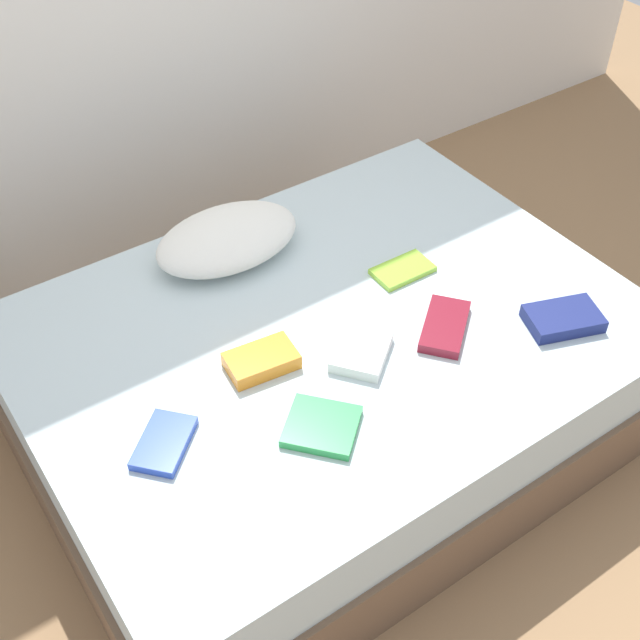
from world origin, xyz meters
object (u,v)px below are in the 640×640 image
object	(u,v)px
bed	(328,377)
textbook_white	(362,351)
textbook_navy	(563,319)
textbook_green	(322,426)
textbook_blue	(164,443)
textbook_orange	(261,361)
textbook_maroon	(445,326)
pillow	(227,238)
textbook_lime	(403,270)

from	to	relation	value
bed	textbook_white	world-z (taller)	textbook_white
textbook_navy	textbook_green	xyz separation A→B (m)	(-0.89, 0.08, -0.01)
textbook_blue	bed	bearing A→B (deg)	-29.65
textbook_blue	textbook_navy	xyz separation A→B (m)	(1.29, -0.28, 0.01)
textbook_blue	textbook_orange	distance (m)	0.40
textbook_green	textbook_maroon	world-z (taller)	textbook_maroon
textbook_white	textbook_orange	world-z (taller)	textbook_orange
pillow	textbook_navy	xyz separation A→B (m)	(0.71, -0.93, -0.05)
textbook_navy	textbook_orange	bearing A→B (deg)	176.65
bed	textbook_white	distance (m)	0.32
textbook_white	textbook_lime	size ratio (longest dim) A/B	0.95
bed	textbook_orange	world-z (taller)	textbook_orange
pillow	textbook_white	world-z (taller)	pillow
textbook_maroon	textbook_orange	xyz separation A→B (m)	(-0.57, 0.20, 0.01)
textbook_green	textbook_lime	distance (m)	0.76
textbook_white	textbook_maroon	size ratio (longest dim) A/B	0.80
textbook_orange	textbook_green	bearing A→B (deg)	-81.21
textbook_green	textbook_white	world-z (taller)	textbook_white
textbook_navy	textbook_maroon	xyz separation A→B (m)	(-0.33, 0.19, -0.01)
textbook_navy	textbook_lime	xyz separation A→B (m)	(-0.26, 0.50, -0.01)
pillow	textbook_green	world-z (taller)	pillow
textbook_orange	textbook_blue	bearing A→B (deg)	-157.49
pillow	textbook_orange	size ratio (longest dim) A/B	2.48
textbook_navy	textbook_lime	bearing A→B (deg)	137.89
textbook_green	textbook_blue	bearing A→B (deg)	-158.03
pillow	textbook_lime	distance (m)	0.63
pillow	textbook_blue	xyz separation A→B (m)	(-0.58, -0.65, -0.06)
pillow	textbook_lime	world-z (taller)	pillow
textbook_blue	textbook_navy	distance (m)	1.32
bed	textbook_navy	xyz separation A→B (m)	(0.63, -0.43, 0.28)
bed	pillow	distance (m)	0.60
bed	pillow	world-z (taller)	pillow
textbook_navy	textbook_maroon	size ratio (longest dim) A/B	0.95
textbook_blue	textbook_lime	distance (m)	1.05
bed	textbook_maroon	distance (m)	0.46
textbook_white	textbook_green	bearing A→B (deg)	174.69
textbook_white	textbook_lime	distance (m)	0.44
pillow	textbook_lime	size ratio (longest dim) A/B	2.54
textbook_blue	textbook_white	distance (m)	0.67
pillow	textbook_white	size ratio (longest dim) A/B	2.66
textbook_green	textbook_lime	xyz separation A→B (m)	(0.63, 0.42, -0.00)
textbook_blue	textbook_lime	bearing A→B (deg)	-30.20
textbook_maroon	textbook_orange	distance (m)	0.60
textbook_orange	textbook_lime	xyz separation A→B (m)	(0.64, 0.11, -0.02)
pillow	textbook_orange	bearing A→B (deg)	-109.76
textbook_lime	textbook_maroon	bearing A→B (deg)	-102.12
textbook_orange	textbook_maroon	bearing A→B (deg)	-12.20
bed	textbook_orange	xyz separation A→B (m)	(-0.28, -0.04, 0.28)
textbook_blue	textbook_orange	xyz separation A→B (m)	(0.39, 0.11, 0.01)
textbook_green	textbook_orange	size ratio (longest dim) A/B	0.94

